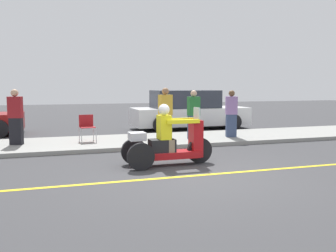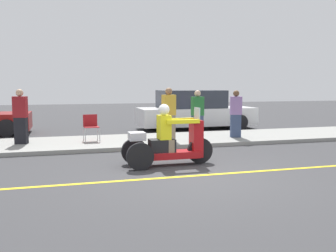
# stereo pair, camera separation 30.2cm
# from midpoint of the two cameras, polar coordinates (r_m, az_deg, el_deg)

# --- Properties ---
(ground_plane) EXTENTS (60.00, 60.00, 0.00)m
(ground_plane) POSITION_cam_midpoint_polar(r_m,az_deg,el_deg) (7.81, 5.43, -7.56)
(ground_plane) COLOR #38383A
(lane_stripe) EXTENTS (24.00, 0.12, 0.01)m
(lane_stripe) POSITION_cam_midpoint_polar(r_m,az_deg,el_deg) (7.72, 3.48, -7.69)
(lane_stripe) COLOR gold
(lane_stripe) RESTS_ON ground
(sidewalk_strip) EXTENTS (28.00, 2.80, 0.12)m
(sidewalk_strip) POSITION_cam_midpoint_polar(r_m,az_deg,el_deg) (12.12, -2.50, -2.27)
(sidewalk_strip) COLOR gray
(sidewalk_strip) RESTS_ON ground
(motorcycle_trike) EXTENTS (2.14, 0.77, 1.43)m
(motorcycle_trike) POSITION_cam_midpoint_polar(r_m,az_deg,el_deg) (8.68, 1.01, -2.67)
(motorcycle_trike) COLOR black
(motorcycle_trike) RESTS_ON ground
(spectator_with_child) EXTENTS (0.39, 0.25, 1.57)m
(spectator_with_child) POSITION_cam_midpoint_polar(r_m,az_deg,el_deg) (12.09, 5.22, 1.59)
(spectator_with_child) COLOR #38476B
(spectator_with_child) RESTS_ON sidewalk_strip
(spectator_end_of_line) EXTENTS (0.43, 0.31, 1.66)m
(spectator_end_of_line) POSITION_cam_midpoint_polar(r_m,az_deg,el_deg) (11.63, 0.86, 1.63)
(spectator_end_of_line) COLOR gray
(spectator_end_of_line) RESTS_ON sidewalk_strip
(spectator_near_curb) EXTENTS (0.42, 0.32, 1.56)m
(spectator_near_curb) POSITION_cam_midpoint_polar(r_m,az_deg,el_deg) (12.69, 10.96, 1.71)
(spectator_near_curb) COLOR #38476B
(spectator_near_curb) RESTS_ON sidewalk_strip
(spectator_by_tree) EXTENTS (0.43, 0.32, 1.62)m
(spectator_by_tree) POSITION_cam_midpoint_polar(r_m,az_deg,el_deg) (11.83, -20.87, 1.21)
(spectator_by_tree) COLOR black
(spectator_by_tree) RESTS_ON sidewalk_strip
(folding_chair_curbside) EXTENTS (0.49, 0.49, 0.82)m
(folding_chair_curbside) POSITION_cam_midpoint_polar(r_m,az_deg,el_deg) (11.86, -10.97, 0.18)
(folding_chair_curbside) COLOR #A5A8AD
(folding_chair_curbside) RESTS_ON sidewalk_strip
(parked_car_lot_far) EXTENTS (4.90, 1.99, 1.63)m
(parked_car_lot_far) POSITION_cam_midpoint_polar(r_m,az_deg,el_deg) (15.89, 4.63, 2.31)
(parked_car_lot_far) COLOR silver
(parked_car_lot_far) RESTS_ON ground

